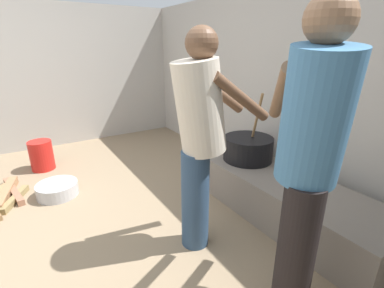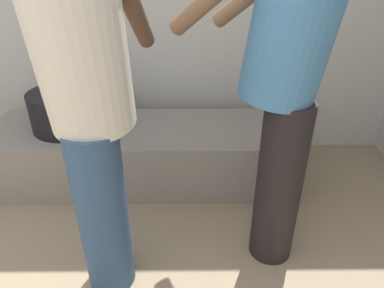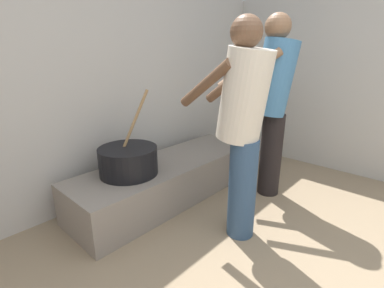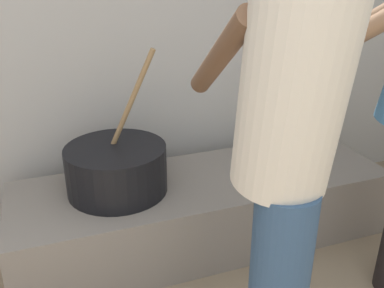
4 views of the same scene
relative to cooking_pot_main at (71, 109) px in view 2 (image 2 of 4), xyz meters
name	(u,v)px [view 2 (image 2 of 4)]	position (x,y,z in m)	size (l,w,h in m)	color
block_enclosure_rear	(52,9)	(-0.19, 0.49, 0.51)	(5.12, 0.20, 1.97)	#ADA8A0
hearth_ledge	(143,153)	(0.43, -0.03, -0.29)	(1.90, 0.60, 0.36)	slate
cooking_pot_main	(71,109)	(0.00, 0.00, 0.00)	(0.47, 0.47, 0.68)	black
cook_in_blue_shirt	(289,62)	(1.09, -0.67, 0.46)	(0.71, 0.69, 1.63)	black
cook_in_cream_shirt	(87,92)	(0.38, -0.82, 0.40)	(0.37, 0.66, 1.53)	navy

